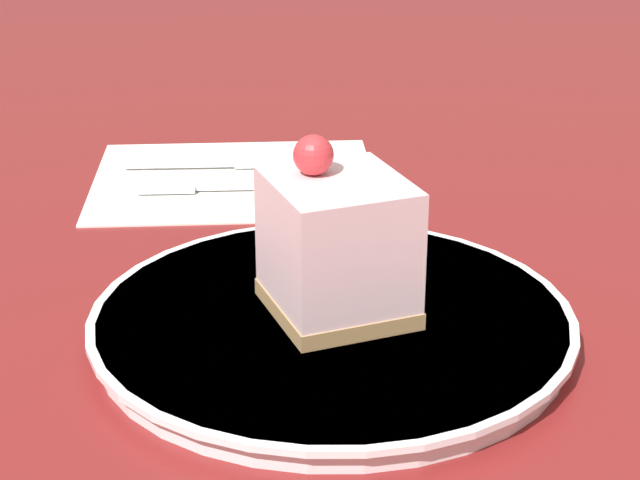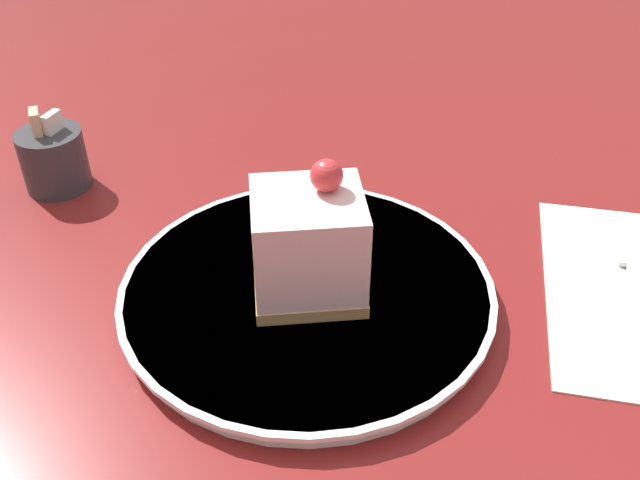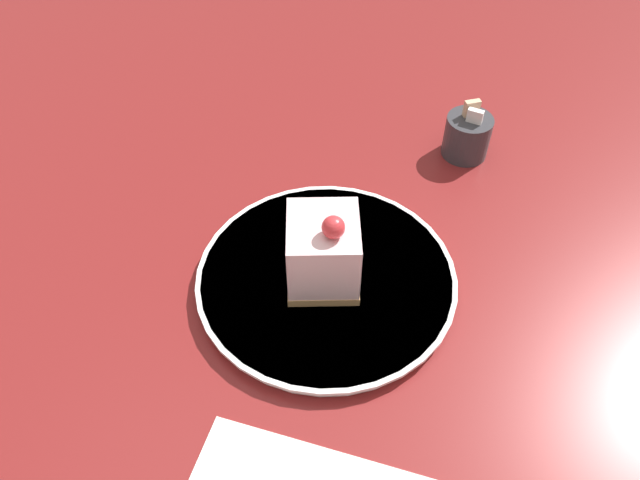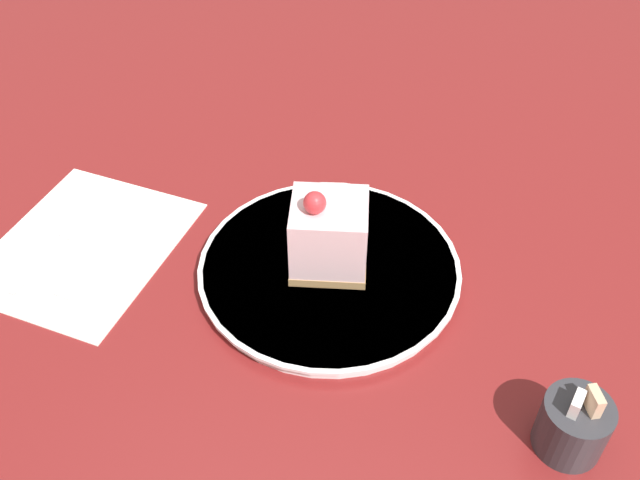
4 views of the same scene
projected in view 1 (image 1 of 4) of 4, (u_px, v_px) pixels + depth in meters
name	position (u px, v px, depth m)	size (l,w,h in m)	color
ground_plane	(383.00, 339.00, 0.63)	(4.00, 4.00, 0.00)	maroon
plate	(332.00, 323.00, 0.62)	(0.28, 0.28, 0.02)	white
cake_slice	(337.00, 245.00, 0.61)	(0.09, 0.08, 0.10)	#AD8451
napkin	(235.00, 179.00, 0.88)	(0.24, 0.27, 0.00)	white
fork	(216.00, 186.00, 0.85)	(0.05, 0.15, 0.00)	silver
knife	(256.00, 163.00, 0.90)	(0.06, 0.18, 0.00)	silver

